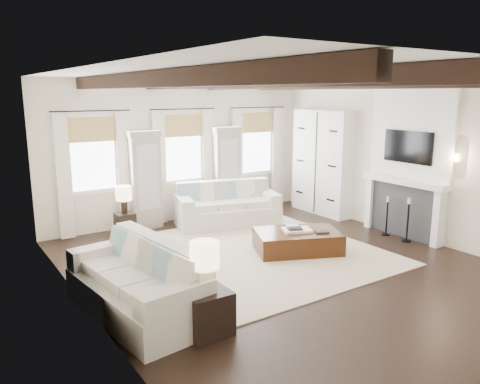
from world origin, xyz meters
TOP-DOWN VIEW (x-y plane):
  - ground at (0.00, 0.00)m, footprint 7.50×7.50m
  - room_shell at (0.75, 0.90)m, footprint 6.54×7.54m
  - area_rug at (0.02, 0.84)m, footprint 4.10×4.36m
  - sofa_back at (0.57, 2.75)m, footprint 2.42×1.58m
  - sofa_left at (-2.68, -0.27)m, footprint 1.28×2.38m
  - ottoman at (0.67, 0.44)m, footprint 1.77×1.48m
  - tray at (0.68, 0.46)m, footprint 0.61×0.55m
  - book_lower at (0.62, 0.46)m, footprint 0.32×0.29m
  - book_upper at (0.62, 0.52)m, footprint 0.27×0.24m
  - book_loose at (0.99, 0.14)m, footprint 0.29×0.26m
  - side_table_front at (-2.22, -1.22)m, footprint 0.55×0.55m
  - lamp_front at (-2.22, -1.22)m, footprint 0.36×0.36m
  - side_table_back at (-1.70, 2.97)m, footprint 0.36×0.36m
  - lamp_back at (-1.70, 2.97)m, footprint 0.32×0.32m
  - candlestick_near at (2.90, -0.29)m, footprint 0.18×0.18m
  - candlestick_far at (2.90, 0.22)m, footprint 0.17×0.17m

SIDE VIEW (x-z plane):
  - ground at x=0.00m, z-range 0.00..0.00m
  - area_rug at x=0.02m, z-range 0.00..0.02m
  - ottoman at x=0.67m, z-range 0.00..0.40m
  - side_table_back at x=-1.70m, z-range 0.00..0.54m
  - side_table_front at x=-2.22m, z-range 0.00..0.55m
  - candlestick_far at x=2.90m, z-range -0.07..0.75m
  - candlestick_near at x=2.90m, z-range -0.08..0.81m
  - sofa_back at x=0.57m, z-range -0.09..0.87m
  - sofa_left at x=-2.68m, z-range -0.09..0.88m
  - book_loose at x=0.99m, z-range 0.40..0.43m
  - tray at x=0.68m, z-range 0.40..0.44m
  - book_lower at x=0.62m, z-range 0.44..0.48m
  - book_upper at x=0.62m, z-range 0.48..0.51m
  - lamp_back at x=-1.70m, z-range 0.64..1.19m
  - lamp_front at x=-2.22m, z-range 0.66..1.28m
  - room_shell at x=0.75m, z-range 0.28..3.50m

